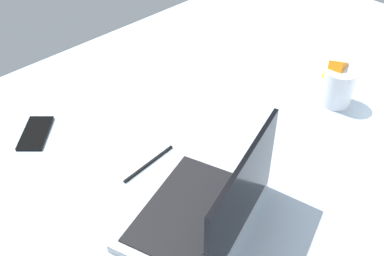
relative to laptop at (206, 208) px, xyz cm
name	(u,v)px	position (x,y,z in cm)	size (l,w,h in cm)	color
bed_mattress	(267,127)	(-45.77, -17.27, -13.41)	(180.00, 140.00, 18.00)	silver
laptop	(206,208)	(0.00, 0.00, 0.00)	(38.44, 31.97, 23.00)	#B7BABC
snack_cup	(338,86)	(-59.72, -4.41, 1.51)	(9.35, 10.49, 13.77)	silver
cell_phone	(36,133)	(11.05, -53.58, -4.01)	(6.80, 14.00, 0.80)	black
charger_cable	(149,164)	(-3.07, -22.75, -4.11)	(17.00, 0.60, 0.60)	black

